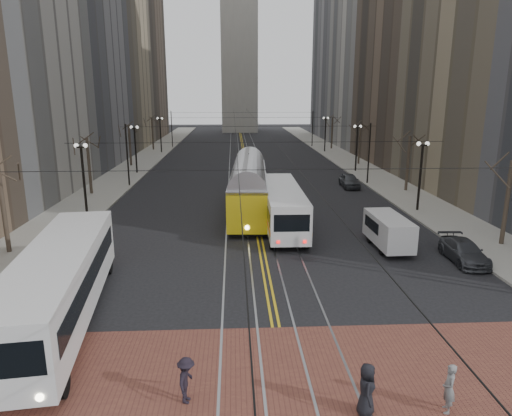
{
  "coord_description": "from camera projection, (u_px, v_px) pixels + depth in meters",
  "views": [
    {
      "loc": [
        -1.72,
        -18.49,
        9.68
      ],
      "look_at": [
        -0.41,
        7.98,
        3.0
      ],
      "focal_mm": 32.0,
      "sensor_mm": 36.0,
      "label": 1
    }
  ],
  "objects": [
    {
      "name": "rear_bus",
      "position": [
        282.0,
        208.0,
        33.4
      ],
      "size": [
        2.63,
        11.77,
        3.06
      ],
      "primitive_type": "cube",
      "rotation": [
        0.0,
        0.0,
        -0.01
      ],
      "color": "silver",
      "rests_on": "ground"
    },
    {
      "name": "pedestrian_b",
      "position": [
        449.0,
        388.0,
        14.09
      ],
      "size": [
        0.52,
        0.67,
        1.62
      ],
      "primitive_type": "imported",
      "rotation": [
        0.0,
        0.0,
        4.47
      ],
      "color": "gray",
      "rests_on": "crosswalk_band"
    },
    {
      "name": "transit_bus",
      "position": [
        60.0,
        287.0,
        19.51
      ],
      "size": [
        4.27,
        13.34,
        3.28
      ],
      "primitive_type": "cube",
      "rotation": [
        0.0,
        0.0,
        0.12
      ],
      "color": "white",
      "rests_on": "ground"
    },
    {
      "name": "trolley_wires",
      "position": [
        248.0,
        145.0,
        53.17
      ],
      "size": [
        25.96,
        120.0,
        6.6
      ],
      "color": "black",
      "rests_on": "ground"
    },
    {
      "name": "streetcar",
      "position": [
        249.0,
        191.0,
        37.83
      ],
      "size": [
        3.54,
        15.26,
        3.57
      ],
      "primitive_type": "cube",
      "rotation": [
        0.0,
        0.0,
        -0.05
      ],
      "color": "yellow",
      "rests_on": "ground"
    },
    {
      "name": "pedestrian_a",
      "position": [
        367.0,
        390.0,
        13.95
      ],
      "size": [
        0.7,
        0.93,
        1.72
      ],
      "primitive_type": "imported",
      "rotation": [
        0.0,
        0.0,
        1.37
      ],
      "color": "black",
      "rests_on": "crosswalk_band"
    },
    {
      "name": "sedan_parked",
      "position": [
        464.0,
        251.0,
        26.88
      ],
      "size": [
        1.92,
        4.4,
        1.26
      ],
      "primitive_type": "imported",
      "rotation": [
        0.0,
        0.0,
        -0.04
      ],
      "color": "#3B3D42",
      "rests_on": "ground"
    },
    {
      "name": "street_trees",
      "position": [
        248.0,
        153.0,
        53.81
      ],
      "size": [
        31.68,
        53.28,
        5.6
      ],
      "color": "#382D23",
      "rests_on": "ground"
    },
    {
      "name": "cargo_van",
      "position": [
        388.0,
        233.0,
        29.06
      ],
      "size": [
        1.97,
        4.83,
        2.12
      ],
      "primitive_type": "cube",
      "rotation": [
        0.0,
        0.0,
        0.03
      ],
      "color": "silver",
      "rests_on": "ground"
    },
    {
      "name": "sedan_grey",
      "position": [
        349.0,
        181.0,
        48.21
      ],
      "size": [
        1.8,
        4.25,
        1.43
      ],
      "primitive_type": "imported",
      "rotation": [
        0.0,
        0.0,
        -0.03
      ],
      "color": "#404347",
      "rests_on": "ground"
    },
    {
      "name": "sidewalk_left",
      "position": [
        138.0,
        165.0,
        63.2
      ],
      "size": [
        5.0,
        140.0,
        0.15
      ],
      "primitive_type": "cube",
      "color": "gray",
      "rests_on": "ground"
    },
    {
      "name": "lamp_posts",
      "position": [
        250.0,
        161.0,
        47.51
      ],
      "size": [
        27.6,
        57.2,
        5.6
      ],
      "color": "black",
      "rests_on": "ground"
    },
    {
      "name": "building_right_far",
      "position": [
        356.0,
        45.0,
        99.97
      ],
      "size": [
        16.0,
        20.0,
        40.0
      ],
      "primitive_type": "cube",
      "color": "slate",
      "rests_on": "ground"
    },
    {
      "name": "centre_lines",
      "position": [
        246.0,
        164.0,
        63.93
      ],
      "size": [
        0.42,
        130.0,
        0.01
      ],
      "primitive_type": "cube",
      "color": "gold",
      "rests_on": "ground"
    },
    {
      "name": "ground",
      "position": [
        274.0,
        317.0,
        20.35
      ],
      "size": [
        260.0,
        260.0,
        0.0
      ],
      "primitive_type": "plane",
      "color": "black",
      "rests_on": "ground"
    },
    {
      "name": "pedestrian_d",
      "position": [
        186.0,
        380.0,
        14.54
      ],
      "size": [
        0.73,
        1.09,
        1.56
      ],
      "primitive_type": "imported",
      "rotation": [
        0.0,
        0.0,
        1.41
      ],
      "color": "black",
      "rests_on": "crosswalk_band"
    },
    {
      "name": "building_left_mid",
      "position": [
        50.0,
        36.0,
        59.53
      ],
      "size": [
        16.0,
        20.0,
        34.0
      ],
      "primitive_type": "cube",
      "color": "slate",
      "rests_on": "ground"
    },
    {
      "name": "building_right_mid",
      "position": [
        432.0,
        38.0,
        61.97
      ],
      "size": [
        16.0,
        20.0,
        34.0
      ],
      "primitive_type": "cube",
      "color": "brown",
      "rests_on": "ground"
    },
    {
      "name": "streetcar_rails",
      "position": [
        246.0,
        164.0,
        63.93
      ],
      "size": [
        4.8,
        130.0,
        0.02
      ],
      "primitive_type": "cube",
      "color": "gray",
      "rests_on": "ground"
    },
    {
      "name": "sidewalk_right",
      "position": [
        352.0,
        163.0,
        64.63
      ],
      "size": [
        5.0,
        140.0,
        0.15
      ],
      "primitive_type": "cube",
      "color": "gray",
      "rests_on": "ground"
    },
    {
      "name": "building_left_far",
      "position": [
        121.0,
        44.0,
        97.54
      ],
      "size": [
        16.0,
        20.0,
        40.0
      ],
      "primitive_type": "cube",
      "color": "brown",
      "rests_on": "ground"
    },
    {
      "name": "crosswalk_band",
      "position": [
        284.0,
        369.0,
        16.48
      ],
      "size": [
        25.0,
        6.0,
        0.01
      ],
      "primitive_type": "cube",
      "color": "brown",
      "rests_on": "ground"
    }
  ]
}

